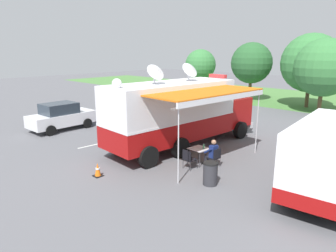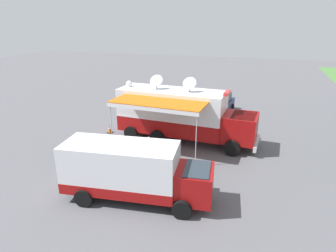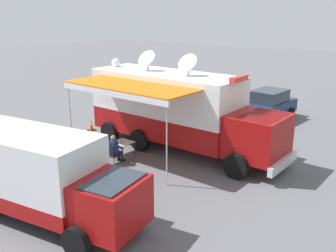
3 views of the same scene
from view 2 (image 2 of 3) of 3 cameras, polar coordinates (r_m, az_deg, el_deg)
The scene contains 13 objects.
ground_plane at distance 20.90m, azimuth 0.67°, elevation -2.43°, with size 100.00×100.00×0.00m, color #5B5B60.
lot_stripe at distance 24.27m, azimuth 0.89°, elevation 0.81°, with size 0.12×4.80×0.01m, color silver.
command_truck at distance 19.97m, azimuth 2.67°, elevation 2.42°, with size 5.19×9.62×4.53m.
folding_table at distance 18.75m, azimuth -3.32°, elevation -2.92°, with size 0.85×0.85×0.73m.
water_bottle at distance 18.51m, azimuth -3.19°, elevation -2.69°, with size 0.07×0.07×0.22m.
folding_chair_at_table at distance 18.09m, azimuth -3.85°, elevation -4.37°, with size 0.51×0.51×0.87m.
folding_chair_beside_table at distance 19.04m, azimuth -5.81°, elevation -3.16°, with size 0.51×0.51×0.87m.
seated_responder at distance 18.19m, azimuth -3.61°, elevation -3.74°, with size 0.68×0.57×1.25m.
trash_bin at distance 17.97m, azimuth -9.81°, elevation -5.01°, with size 0.57×0.57×0.91m.
traffic_cone at distance 22.30m, azimuth -11.20°, elevation -0.59°, with size 0.36×0.36×0.58m.
support_truck at distance 13.71m, azimuth -6.97°, elevation -8.79°, with size 2.96×7.00×2.70m.
car_behind_truck at distance 26.75m, azimuth 9.90°, elevation 4.29°, with size 4.39×2.41×1.76m.
car_far_corner at distance 28.47m, azimuth 1.70°, elevation 5.52°, with size 2.15×4.27×1.76m.
Camera 2 is at (18.47, 5.74, 7.92)m, focal length 31.55 mm.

